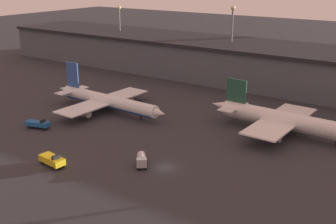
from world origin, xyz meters
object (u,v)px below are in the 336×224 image
service_vehicle_1 (38,124)px  service_vehicle_2 (142,160)px  service_vehicle_0 (52,160)px  airplane_1 (286,121)px  airplane_0 (107,101)px

service_vehicle_1 → service_vehicle_2: bearing=-20.3°
service_vehicle_0 → service_vehicle_1: (-20.67, 13.19, -0.11)m
service_vehicle_1 → airplane_1: bearing=14.3°
airplane_0 → service_vehicle_1: 21.79m
service_vehicle_1 → service_vehicle_2: size_ratio=1.43×
airplane_1 → service_vehicle_1: airplane_1 is taller
airplane_0 → airplane_1: bearing=15.4°
airplane_1 → service_vehicle_2: 40.00m
service_vehicle_0 → service_vehicle_1: bearing=154.6°
service_vehicle_1 → service_vehicle_0: bearing=-48.6°
airplane_1 → service_vehicle_0: (-34.80, -45.68, -2.29)m
service_vehicle_0 → airplane_1: bearing=59.9°
airplane_1 → service_vehicle_2: bearing=-115.8°
airplane_1 → airplane_0: bearing=-164.6°
service_vehicle_0 → service_vehicle_2: service_vehicle_0 is taller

